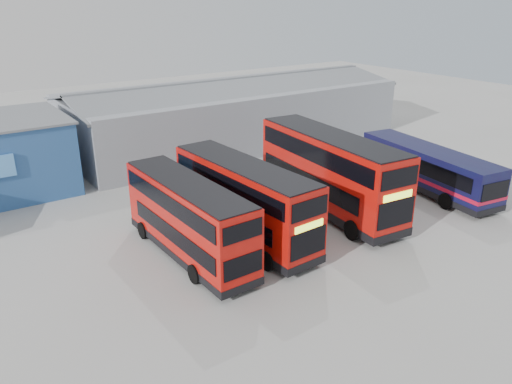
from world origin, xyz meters
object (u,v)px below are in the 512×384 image
Objects in this scene: double_decker_right at (329,173)px; single_decker_blue at (427,170)px; double_decker_centre at (244,202)px; maintenance_shed at (234,113)px; double_decker_left at (189,220)px.

single_decker_blue is (8.02, -1.27, -0.96)m from double_decker_right.
double_decker_right reaches higher than double_decker_centre.
maintenance_shed is 17.91m from double_decker_right.
double_decker_centre is 0.92× the size of single_decker_blue.
double_decker_left is 18.10m from single_decker_blue.
double_decker_left is at bearing -179.99° from double_decker_centre.
maintenance_shed is at bearing 82.27° from double_decker_right.
maintenance_shed reaches higher than double_decker_centre.
double_decker_right is (-4.06, -17.44, -0.14)m from maintenance_shed.
maintenance_shed is 22.77m from double_decker_left.
maintenance_shed is 20.64m from double_decker_centre.
double_decker_left is at bearing 5.88° from single_decker_blue.
double_decker_centre is (3.50, 0.16, 0.13)m from double_decker_left.
double_decker_centre is at bearing 4.60° from single_decker_blue.
double_decker_centre is at bearing -120.92° from maintenance_shed.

